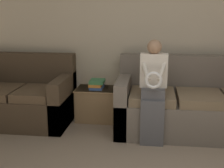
{
  "coord_description": "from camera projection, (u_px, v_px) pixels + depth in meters",
  "views": [
    {
      "loc": [
        -0.25,
        -1.83,
        1.59
      ],
      "look_at": [
        -0.7,
        1.6,
        0.74
      ],
      "focal_mm": 50.0,
      "sensor_mm": 36.0,
      "label": 1
    }
  ],
  "objects": [
    {
      "name": "book_stack",
      "position": [
        97.0,
        84.0,
        4.44
      ],
      "size": [
        0.2,
        0.28,
        0.12
      ],
      "color": "#33569E",
      "rests_on": "side_shelf"
    },
    {
      "name": "side_shelf",
      "position": [
        97.0,
        103.0,
        4.51
      ],
      "size": [
        0.59,
        0.45,
        0.47
      ],
      "color": "#9E7A51",
      "rests_on": "ground_plane"
    },
    {
      "name": "child_left_seated",
      "position": [
        153.0,
        88.0,
        3.68
      ],
      "size": [
        0.33,
        0.38,
        1.23
      ],
      "color": "#56565B",
      "rests_on": "ground_plane"
    },
    {
      "name": "couch_main",
      "position": [
        198.0,
        106.0,
        4.06
      ],
      "size": [
        2.09,
        0.92,
        0.96
      ],
      "color": "#70665B",
      "rests_on": "ground_plane"
    },
    {
      "name": "couch_side",
      "position": [
        23.0,
        99.0,
        4.42
      ],
      "size": [
        1.37,
        0.9,
        0.94
      ],
      "color": "#473828",
      "rests_on": "ground_plane"
    },
    {
      "name": "wall_back",
      "position": [
        171.0,
        31.0,
        4.4
      ],
      "size": [
        7.82,
        0.06,
        2.55
      ],
      "color": "beige",
      "rests_on": "ground_plane"
    }
  ]
}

